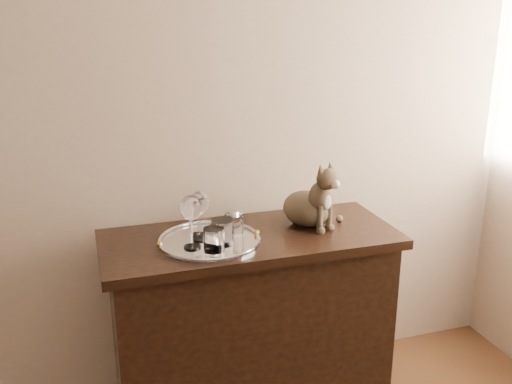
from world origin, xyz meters
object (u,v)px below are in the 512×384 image
Objects in this scene: wine_glass_c at (191,222)px; tumbler_b at (214,240)px; sideboard at (251,327)px; tray at (210,242)px; tumbler_a at (223,232)px; wine_glass_d at (200,215)px; wine_glass_b at (198,214)px; tumbler_c at (234,224)px; cat at (308,192)px.

wine_glass_c is 2.36× the size of tumbler_b.
wine_glass_c is at bearing -163.65° from sideboard.
tumbler_a is (0.04, -0.05, 0.05)m from tray.
wine_glass_d is 2.24× the size of tumbler_b.
sideboard is 0.56m from wine_glass_b.
wine_glass_c reaches higher than tumbler_a.
tumbler_a is 0.11m from tumbler_c.
wine_glass_c is at bearing 170.38° from cat.
wine_glass_b is at bearing 121.23° from tumbler_a.
sideboard is at bearing 16.35° from wine_glass_c.
tumbler_b is (-0.05, -0.05, -0.00)m from tumbler_a.
wine_glass_b is at bearing 157.80° from cat.
cat is (0.40, 0.12, 0.09)m from tumbler_a.
wine_glass_d is at bearing 101.68° from tumbler_b.
tumbler_b reaches higher than tumbler_c.
wine_glass_d is (0.05, 0.07, -0.01)m from wine_glass_c.
cat is (0.47, -0.00, 0.05)m from wine_glass_b.
wine_glass_b reaches higher than tumbler_a.
sideboard is at bearing -3.42° from tumbler_c.
wine_glass_c reaches higher than tumbler_c.
wine_glass_c is at bearing 142.86° from tumbler_b.
tumbler_c is at bearing 3.03° from wine_glass_d.
wine_glass_c reaches higher than tray.
wine_glass_d is at bearing 139.31° from tray.
cat reaches higher than sideboard.
wine_glass_b is (-0.21, 0.04, 0.52)m from sideboard.
tumbler_a reaches higher than tray.
wine_glass_c is (-0.08, -0.04, 0.11)m from tray.
sideboard is at bearing 0.95° from wine_glass_d.
tray reaches higher than sideboard.
wine_glass_d is (-0.21, -0.00, 0.53)m from sideboard.
tumbler_c is at bearing 176.58° from sideboard.
wine_glass_d reaches higher than tumbler_a.
wine_glass_b is 1.98× the size of tumbler_b.
tray is 4.66× the size of tumbler_c.
tumbler_c is 0.30× the size of cat.
tumbler_c is at bearing 164.08° from cat.
wine_glass_b reaches higher than tumbler_b.
tray is 1.38× the size of cat.
wine_glass_d is 0.47m from cat.
tumbler_c reaches higher than sideboard.
wine_glass_b is 0.15m from tumbler_c.
tumbler_a is at bearing -1.21° from wine_glass_c.
tray is 0.12m from tumbler_c.
wine_glass_b is at bearing 168.89° from sideboard.
tumbler_a is at bearing -58.77° from wine_glass_b.
sideboard is 4.14× the size of cat.
tumbler_c is (0.07, 0.08, -0.01)m from tumbler_a.
sideboard is at bearing 35.39° from tumbler_b.
cat is at bearing 5.21° from wine_glass_d.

